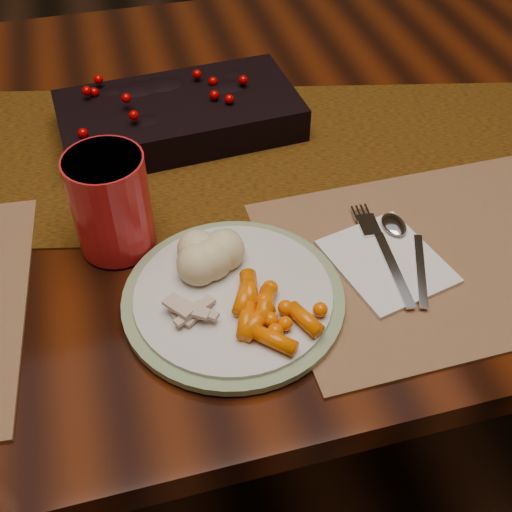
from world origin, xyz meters
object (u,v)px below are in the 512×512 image
object	(u,v)px
dinner_plate	(233,297)
baby_carrots	(278,308)
mashed_potatoes	(210,249)
turkey_shreds	(189,310)
red_cup	(111,203)
dining_table	(222,308)
placemat_main	(441,255)
centerpiece	(179,111)
napkin	(387,261)

from	to	relation	value
dinner_plate	baby_carrots	xyz separation A→B (m)	(0.04, -0.04, 0.02)
dinner_plate	mashed_potatoes	xyz separation A→B (m)	(-0.01, 0.05, 0.03)
turkey_shreds	red_cup	distance (m)	0.17
dining_table	baby_carrots	xyz separation A→B (m)	(-0.00, -0.35, 0.40)
placemat_main	baby_carrots	distance (m)	0.23
dinner_plate	placemat_main	bearing A→B (deg)	1.98
centerpiece	red_cup	world-z (taller)	red_cup
mashed_potatoes	napkin	distance (m)	0.21
baby_carrots	napkin	distance (m)	0.16
dining_table	red_cup	distance (m)	0.50
dining_table	placemat_main	xyz separation A→B (m)	(0.22, -0.30, 0.38)
dining_table	baby_carrots	distance (m)	0.54
dining_table	centerpiece	world-z (taller)	centerpiece
placemat_main	red_cup	distance (m)	0.40
centerpiece	dinner_plate	world-z (taller)	centerpiece
centerpiece	dinner_plate	size ratio (longest dim) A/B	1.38
baby_carrots	napkin	bearing A→B (deg)	19.70
dinner_plate	baby_carrots	distance (m)	0.06
placemat_main	dinner_plate	distance (m)	0.26
placemat_main	mashed_potatoes	xyz separation A→B (m)	(-0.28, 0.04, 0.04)
dining_table	turkey_shreds	xyz separation A→B (m)	(-0.09, -0.33, 0.40)
mashed_potatoes	turkey_shreds	size ratio (longest dim) A/B	1.25
centerpiece	mashed_potatoes	xyz separation A→B (m)	(-0.02, -0.30, 0.00)
placemat_main	dining_table	bearing A→B (deg)	125.81
dinner_plate	baby_carrots	bearing A→B (deg)	-47.26
mashed_potatoes	red_cup	bearing A→B (deg)	141.83
baby_carrots	mashed_potatoes	xyz separation A→B (m)	(-0.05, 0.10, 0.01)
placemat_main	baby_carrots	world-z (taller)	baby_carrots
centerpiece	mashed_potatoes	world-z (taller)	centerpiece
dining_table	dinner_plate	xyz separation A→B (m)	(-0.04, -0.31, 0.39)
turkey_shreds	red_cup	size ratio (longest dim) A/B	0.53
turkey_shreds	napkin	bearing A→B (deg)	7.03
placemat_main	mashed_potatoes	world-z (taller)	mashed_potatoes
dining_table	dinner_plate	distance (m)	0.50
mashed_potatoes	red_cup	xyz separation A→B (m)	(-0.10, 0.08, 0.03)
dining_table	napkin	world-z (taller)	napkin
turkey_shreds	dining_table	bearing A→B (deg)	73.84
placemat_main	turkey_shreds	distance (m)	0.32
baby_carrots	napkin	xyz separation A→B (m)	(0.15, 0.05, -0.02)
baby_carrots	dining_table	bearing A→B (deg)	89.71
placemat_main	baby_carrots	bearing A→B (deg)	-167.76
dinner_plate	dining_table	bearing A→B (deg)	82.32
mashed_potatoes	red_cup	distance (m)	0.13
dinner_plate	turkey_shreds	xyz separation A→B (m)	(-0.05, -0.02, 0.02)
baby_carrots	mashed_potatoes	size ratio (longest dim) A/B	1.33
napkin	placemat_main	bearing A→B (deg)	-15.01
dining_table	centerpiece	bearing A→B (deg)	130.51
centerpiece	dining_table	bearing A→B (deg)	-49.49
centerpiece	baby_carrots	distance (m)	0.40
baby_carrots	napkin	size ratio (longest dim) A/B	0.82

